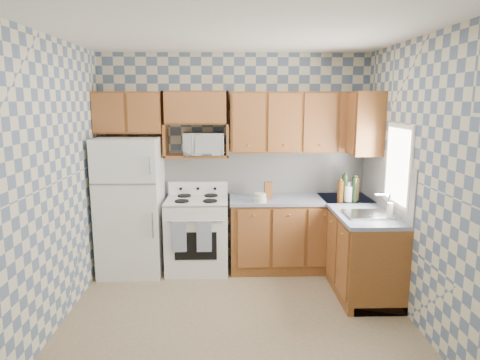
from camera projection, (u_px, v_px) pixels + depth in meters
name	position (u px, v px, depth m)	size (l,w,h in m)	color
floor	(237.00, 319.00, 4.21)	(3.40, 3.40, 0.00)	#7B674D
back_wall	(234.00, 160.00, 5.53)	(3.40, 0.02, 2.70)	slate
right_wall	(418.00, 183.00, 4.01)	(0.02, 3.20, 2.70)	slate
backsplash_back	(265.00, 172.00, 5.56)	(2.60, 0.01, 0.56)	white
backsplash_right	(385.00, 183.00, 4.82)	(0.01, 1.60, 0.56)	white
refrigerator	(131.00, 206.00, 5.25)	(0.75, 0.70, 1.68)	white
stove_body	(198.00, 235.00, 5.37)	(0.76, 0.65, 0.90)	white
cooktop	(197.00, 200.00, 5.28)	(0.76, 0.65, 0.03)	silver
backguard	(198.00, 188.00, 5.54)	(0.76, 0.08, 0.17)	white
dish_towel_left	(179.00, 237.00, 5.00)	(0.18, 0.03, 0.37)	navy
dish_towel_right	(204.00, 236.00, 5.01)	(0.18, 0.03, 0.37)	navy
base_cabinets_back	(300.00, 234.00, 5.43)	(1.75, 0.60, 0.88)	brown
base_cabinets_right	(356.00, 247.00, 4.95)	(0.60, 1.60, 0.88)	brown
countertop_back	(301.00, 199.00, 5.34)	(1.77, 0.63, 0.04)	gray
countertop_right	(358.00, 209.00, 4.87)	(0.63, 1.60, 0.04)	gray
upper_cabinets_back	(301.00, 122.00, 5.30)	(1.75, 0.33, 0.74)	brown
upper_cabinets_fridge	(129.00, 113.00, 5.22)	(0.82, 0.33, 0.50)	brown
upper_cabinets_right	(362.00, 123.00, 5.14)	(0.33, 0.70, 0.74)	brown
microwave_shelf	(197.00, 156.00, 5.34)	(0.80, 0.33, 0.03)	brown
microwave	(203.00, 144.00, 5.29)	(0.49, 0.33, 0.27)	white
sink	(368.00, 215.00, 4.52)	(0.48, 0.40, 0.03)	#B7B7BC
window	(398.00, 166.00, 4.43)	(0.02, 0.66, 0.86)	white
bottle_0	(345.00, 188.00, 5.13)	(0.07, 0.07, 0.32)	black
bottle_1	(354.00, 190.00, 5.08)	(0.07, 0.07, 0.30)	black
bottle_2	(356.00, 189.00, 5.18)	(0.07, 0.07, 0.28)	#502A0B
bottle_3	(340.00, 192.00, 5.07)	(0.07, 0.07, 0.26)	#502A0B
knife_block	(268.00, 190.00, 5.27)	(0.10, 0.10, 0.21)	brown
electric_kettle	(349.00, 193.00, 5.14)	(0.15, 0.15, 0.19)	white
food_containers	(260.00, 198.00, 5.10)	(0.16, 0.16, 0.11)	silver
soap_bottle	(390.00, 211.00, 4.36)	(0.06, 0.06, 0.17)	silver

